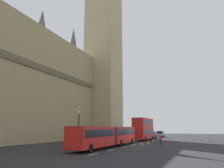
# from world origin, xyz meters

# --- Properties ---
(ground_plane) EXTENTS (160.00, 160.00, 0.00)m
(ground_plane) POSITION_xyz_m (0.00, 0.00, 0.00)
(ground_plane) COLOR #262628
(lane_centre_marking) EXTENTS (39.00, 0.16, 0.01)m
(lane_centre_marking) POSITION_xyz_m (4.07, 0.00, 0.00)
(lane_centre_marking) COLOR silver
(lane_centre_marking) RESTS_ON ground_plane
(clock_tower) EXTENTS (10.37, 10.37, 76.77)m
(clock_tower) POSITION_xyz_m (20.96, 15.99, 40.28)
(clock_tower) COLOR tan
(clock_tower) RESTS_ON ground_plane
(articulated_bus) EXTENTS (17.79, 2.54, 2.90)m
(articulated_bus) POSITION_xyz_m (-6.23, 1.99, 1.75)
(articulated_bus) COLOR red
(articulated_bus) RESTS_ON ground_plane
(double_decker_bus) EXTENTS (9.60, 2.54, 4.90)m
(double_decker_bus) POSITION_xyz_m (13.26, 2.00, 2.71)
(double_decker_bus) COLOR red
(double_decker_bus) RESTS_ON ground_plane
(sedan_lead) EXTENTS (4.40, 1.86, 1.85)m
(sedan_lead) POSITION_xyz_m (21.21, 1.87, 0.91)
(sedan_lead) COLOR navy
(sedan_lead) RESTS_ON ground_plane
(sedan_trailing) EXTENTS (4.40, 1.86, 1.85)m
(sedan_trailing) POSITION_xyz_m (31.66, 1.71, 0.91)
(sedan_trailing) COLOR gray
(sedan_trailing) RESTS_ON ground_plane
(traffic_cone_west) EXTENTS (0.36, 0.36, 0.58)m
(traffic_cone_west) POSITION_xyz_m (-1.51, -1.70, 0.28)
(traffic_cone_west) COLOR black
(traffic_cone_west) RESTS_ON ground_plane
(traffic_cone_middle) EXTENTS (0.36, 0.36, 0.58)m
(traffic_cone_middle) POSITION_xyz_m (1.67, -1.99, 0.28)
(traffic_cone_middle) COLOR black
(traffic_cone_middle) RESTS_ON ground_plane
(traffic_cone_east) EXTENTS (0.36, 0.36, 0.58)m
(traffic_cone_east) POSITION_xyz_m (7.07, -1.58, 0.28)
(traffic_cone_east) COLOR black
(traffic_cone_east) RESTS_ON ground_plane
(street_lamp) EXTENTS (0.44, 0.44, 5.27)m
(street_lamp) POSITION_xyz_m (-7.05, 6.50, 3.06)
(street_lamp) COLOR black
(street_lamp) RESTS_ON ground_plane
(pedestrian_near_cones) EXTENTS (0.42, 0.47, 1.69)m
(pedestrian_near_cones) POSITION_xyz_m (1.54, -4.07, 0.91)
(pedestrian_near_cones) COLOR #262D4C
(pedestrian_near_cones) RESTS_ON ground_plane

